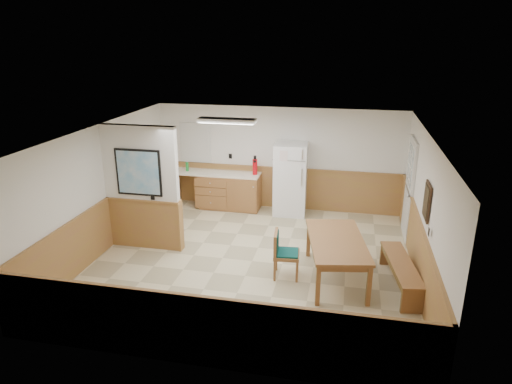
% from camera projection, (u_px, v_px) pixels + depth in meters
% --- Properties ---
extents(ground, '(6.00, 6.00, 0.00)m').
position_uv_depth(ground, '(252.00, 261.00, 8.72)').
color(ground, beige).
rests_on(ground, ground).
extents(ceiling, '(6.00, 6.00, 0.02)m').
position_uv_depth(ceiling, '(252.00, 132.00, 7.91)').
color(ceiling, silver).
rests_on(ceiling, back_wall).
extents(back_wall, '(6.00, 0.02, 2.50)m').
position_uv_depth(back_wall, '(278.00, 159.00, 11.09)').
color(back_wall, white).
rests_on(back_wall, ground).
extents(right_wall, '(0.02, 6.00, 2.50)m').
position_uv_depth(right_wall, '(424.00, 212.00, 7.73)').
color(right_wall, white).
rests_on(right_wall, ground).
extents(left_wall, '(0.02, 6.00, 2.50)m').
position_uv_depth(left_wall, '(102.00, 189.00, 8.90)').
color(left_wall, white).
rests_on(left_wall, ground).
extents(wainscot_back, '(6.00, 0.04, 1.00)m').
position_uv_depth(wainscot_back, '(278.00, 188.00, 11.32)').
color(wainscot_back, '#99603D').
rests_on(wainscot_back, ground).
extents(wainscot_right, '(0.04, 6.00, 1.00)m').
position_uv_depth(wainscot_right, '(418.00, 252.00, 7.98)').
color(wainscot_right, '#99603D').
rests_on(wainscot_right, ground).
extents(wainscot_left, '(0.04, 6.00, 1.00)m').
position_uv_depth(wainscot_left, '(107.00, 224.00, 9.14)').
color(wainscot_left, '#99603D').
rests_on(wainscot_left, ground).
extents(partition_wall, '(1.50, 0.20, 2.50)m').
position_uv_depth(partition_wall, '(142.00, 189.00, 8.94)').
color(partition_wall, white).
rests_on(partition_wall, ground).
extents(kitchen_counter, '(2.20, 0.61, 1.00)m').
position_uv_depth(kitchen_counter, '(227.00, 190.00, 11.29)').
color(kitchen_counter, '#935734').
rests_on(kitchen_counter, ground).
extents(exterior_door, '(0.07, 1.02, 2.15)m').
position_uv_depth(exterior_door, '(409.00, 188.00, 9.56)').
color(exterior_door, silver).
rests_on(exterior_door, ground).
extents(kitchen_window, '(0.80, 0.04, 1.00)m').
position_uv_depth(kitchen_window, '(195.00, 143.00, 11.38)').
color(kitchen_window, silver).
rests_on(kitchen_window, back_wall).
extents(wall_painting, '(0.04, 0.50, 0.60)m').
position_uv_depth(wall_painting, '(427.00, 201.00, 7.36)').
color(wall_painting, '#322114').
rests_on(wall_painting, right_wall).
extents(fluorescent_fixture, '(1.20, 0.30, 0.09)m').
position_uv_depth(fluorescent_fixture, '(227.00, 121.00, 9.29)').
color(fluorescent_fixture, silver).
rests_on(fluorescent_fixture, ceiling).
extents(refrigerator, '(0.79, 0.74, 1.72)m').
position_uv_depth(refrigerator, '(290.00, 179.00, 10.81)').
color(refrigerator, white).
rests_on(refrigerator, ground).
extents(dining_table, '(1.25, 1.98, 0.75)m').
position_uv_depth(dining_table, '(337.00, 244.00, 7.90)').
color(dining_table, '#A4603C').
rests_on(dining_table, ground).
extents(dining_bench, '(0.62, 1.74, 0.45)m').
position_uv_depth(dining_bench, '(401.00, 268.00, 7.74)').
color(dining_bench, '#A4603C').
rests_on(dining_bench, ground).
extents(dining_chair, '(0.66, 0.49, 0.85)m').
position_uv_depth(dining_chair, '(282.00, 251.00, 8.04)').
color(dining_chair, '#A4603C').
rests_on(dining_chair, ground).
extents(fire_extinguisher, '(0.12, 0.12, 0.46)m').
position_uv_depth(fire_extinguisher, '(255.00, 166.00, 10.98)').
color(fire_extinguisher, red).
rests_on(fire_extinguisher, kitchen_counter).
extents(soap_bottle, '(0.09, 0.09, 0.23)m').
position_uv_depth(soap_bottle, '(187.00, 167.00, 11.28)').
color(soap_bottle, '#1A9233').
rests_on(soap_bottle, kitchen_counter).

